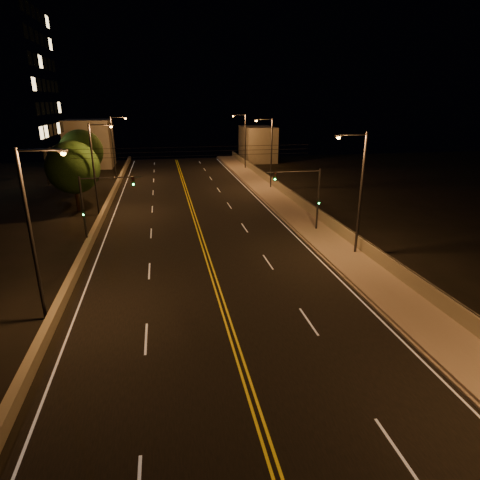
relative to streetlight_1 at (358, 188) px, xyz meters
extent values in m
cube|color=black|center=(-11.53, 0.36, -5.52)|extent=(18.00, 120.00, 0.02)
cube|color=gray|center=(-0.73, 0.36, -5.38)|extent=(3.60, 120.00, 0.30)
cube|color=gray|center=(-2.60, 0.36, -5.46)|extent=(0.14, 120.00, 0.15)
cube|color=gray|center=(0.92, 0.36, -4.73)|extent=(0.30, 120.00, 1.00)
cube|color=gray|center=(-21.14, 0.36, -5.16)|extent=(0.45, 120.00, 0.74)
cube|color=gray|center=(4.97, 53.98, -2.09)|extent=(6.00, 10.00, 6.88)
cube|color=gray|center=(-27.53, 52.17, -1.26)|extent=(8.00, 8.00, 8.55)
cylinder|color=black|center=(0.92, 0.36, -4.20)|extent=(0.06, 120.00, 0.06)
cube|color=silver|center=(-20.13, 0.36, -5.51)|extent=(0.12, 116.00, 0.00)
cube|color=silver|center=(-2.93, 0.36, -5.51)|extent=(0.12, 116.00, 0.00)
cube|color=gold|center=(-11.68, 0.36, -5.51)|extent=(0.12, 116.00, 0.00)
cube|color=gold|center=(-11.38, 0.36, -5.51)|extent=(0.12, 116.00, 0.00)
cube|color=silver|center=(-16.03, -9.14, -5.51)|extent=(0.12, 3.00, 0.00)
cube|color=silver|center=(-16.03, -0.14, -5.51)|extent=(0.12, 3.00, 0.00)
cube|color=silver|center=(-16.03, 8.86, -5.51)|extent=(0.12, 3.00, 0.00)
cube|color=silver|center=(-16.03, 17.86, -5.51)|extent=(0.12, 3.00, 0.00)
cube|color=silver|center=(-16.03, 26.86, -5.51)|extent=(0.12, 3.00, 0.00)
cube|color=silver|center=(-16.03, 35.86, -5.51)|extent=(0.12, 3.00, 0.00)
cube|color=silver|center=(-16.03, 44.86, -5.51)|extent=(0.12, 3.00, 0.00)
cube|color=silver|center=(-16.03, 53.86, -5.51)|extent=(0.12, 3.00, 0.00)
cube|color=silver|center=(-7.03, -18.14, -5.51)|extent=(0.12, 3.00, 0.00)
cube|color=silver|center=(-7.03, -9.14, -5.51)|extent=(0.12, 3.00, 0.00)
cube|color=silver|center=(-7.03, -0.14, -5.51)|extent=(0.12, 3.00, 0.00)
cube|color=silver|center=(-7.03, 8.86, -5.51)|extent=(0.12, 3.00, 0.00)
cube|color=silver|center=(-7.03, 17.86, -5.51)|extent=(0.12, 3.00, 0.00)
cube|color=silver|center=(-7.03, 26.86, -5.51)|extent=(0.12, 3.00, 0.00)
cube|color=silver|center=(-7.03, 35.86, -5.51)|extent=(0.12, 3.00, 0.00)
cube|color=silver|center=(-7.03, 44.86, -5.51)|extent=(0.12, 3.00, 0.00)
cube|color=silver|center=(-7.03, 53.86, -5.51)|extent=(0.12, 3.00, 0.00)
cylinder|color=#2D2D33|center=(0.27, 0.00, -0.72)|extent=(0.20, 0.20, 9.64)
cylinder|color=#2D2D33|center=(-0.83, 0.00, 3.95)|extent=(2.20, 0.12, 0.12)
cube|color=#2D2D33|center=(-1.93, 0.00, 3.88)|extent=(0.50, 0.25, 0.14)
sphere|color=#FF9E2D|center=(-1.93, 0.00, 3.78)|extent=(0.28, 0.28, 0.28)
cylinder|color=#2D2D33|center=(0.27, 26.06, -0.72)|extent=(0.20, 0.20, 9.64)
cylinder|color=#2D2D33|center=(-0.83, 26.06, 3.95)|extent=(2.20, 0.12, 0.12)
cube|color=#2D2D33|center=(-1.93, 26.06, 3.88)|extent=(0.50, 0.25, 0.14)
sphere|color=#FF9E2D|center=(-1.93, 26.06, 3.78)|extent=(0.28, 0.28, 0.28)
cylinder|color=#2D2D33|center=(0.27, 43.68, -0.72)|extent=(0.20, 0.20, 9.64)
cylinder|color=#2D2D33|center=(-0.83, 43.68, 3.95)|extent=(2.20, 0.12, 0.12)
cube|color=#2D2D33|center=(-1.93, 43.68, 3.88)|extent=(0.50, 0.25, 0.14)
sphere|color=#FF9E2D|center=(-1.93, 43.68, 3.78)|extent=(0.28, 0.28, 0.28)
cylinder|color=#2D2D33|center=(-21.73, -5.92, -0.72)|extent=(0.20, 0.20, 9.64)
cylinder|color=#2D2D33|center=(-20.63, -5.92, 3.95)|extent=(2.20, 0.12, 0.12)
cube|color=#2D2D33|center=(-19.53, -5.92, 3.88)|extent=(0.50, 0.25, 0.14)
sphere|color=#FF9E2D|center=(-19.53, -5.92, 3.78)|extent=(0.28, 0.28, 0.28)
cylinder|color=#2D2D33|center=(-21.73, 16.69, -0.72)|extent=(0.20, 0.20, 9.64)
cylinder|color=#2D2D33|center=(-20.63, 16.69, 3.95)|extent=(2.20, 0.12, 0.12)
cube|color=#2D2D33|center=(-19.53, 16.69, 3.88)|extent=(0.50, 0.25, 0.14)
sphere|color=#FF9E2D|center=(-19.53, 16.69, 3.78)|extent=(0.28, 0.28, 0.28)
cylinder|color=#2D2D33|center=(-21.73, 36.90, -0.72)|extent=(0.20, 0.20, 9.64)
cylinder|color=#2D2D33|center=(-20.63, 36.90, 3.95)|extent=(2.20, 0.12, 0.12)
cube|color=#2D2D33|center=(-19.53, 36.90, 3.88)|extent=(0.50, 0.25, 0.14)
sphere|color=#FF9E2D|center=(-19.53, 36.90, 3.78)|extent=(0.28, 0.28, 0.28)
cylinder|color=#2D2D33|center=(-0.53, 6.47, -2.53)|extent=(0.18, 0.18, 6.00)
cylinder|color=#2D2D33|center=(-3.03, 6.47, 0.27)|extent=(5.00, 0.10, 0.10)
cube|color=black|center=(-4.78, 6.47, -0.08)|extent=(0.28, 0.18, 0.80)
sphere|color=#19FF4C|center=(-4.78, 6.36, -0.33)|extent=(0.14, 0.14, 0.14)
cube|color=black|center=(-0.53, 6.32, -2.53)|extent=(0.22, 0.14, 0.55)
cylinder|color=#2D2D33|center=(-21.33, 6.47, -2.53)|extent=(0.18, 0.18, 6.00)
cylinder|color=#2D2D33|center=(-18.83, 6.47, 0.27)|extent=(5.00, 0.10, 0.10)
cube|color=black|center=(-17.08, 6.47, -0.08)|extent=(0.28, 0.18, 0.80)
sphere|color=#19FF4C|center=(-17.08, 6.36, -0.33)|extent=(0.14, 0.14, 0.14)
cube|color=black|center=(-21.33, 6.32, -2.53)|extent=(0.22, 0.14, 0.55)
cylinder|color=black|center=(-11.53, 9.86, 1.47)|extent=(22.00, 0.03, 0.03)
cylinder|color=black|center=(-11.53, 9.86, 1.87)|extent=(22.00, 0.03, 0.03)
cylinder|color=black|center=(-11.53, 9.86, 2.27)|extent=(22.00, 0.03, 0.03)
cylinder|color=black|center=(-24.19, 18.76, -4.17)|extent=(0.36, 0.36, 2.72)
sphere|color=black|center=(-24.19, 18.76, -0.62)|extent=(5.74, 5.74, 5.74)
cylinder|color=black|center=(-25.66, 25.58, -4.44)|extent=(0.36, 0.36, 2.19)
sphere|color=black|center=(-25.66, 25.58, -1.59)|extent=(4.61, 4.61, 4.61)
cylinder|color=black|center=(-25.63, 32.66, -4.12)|extent=(0.36, 0.36, 2.83)
sphere|color=black|center=(-25.63, 32.66, -0.43)|extent=(5.97, 5.97, 5.97)
camera|label=1|loc=(-14.66, -27.93, 6.30)|focal=30.00mm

